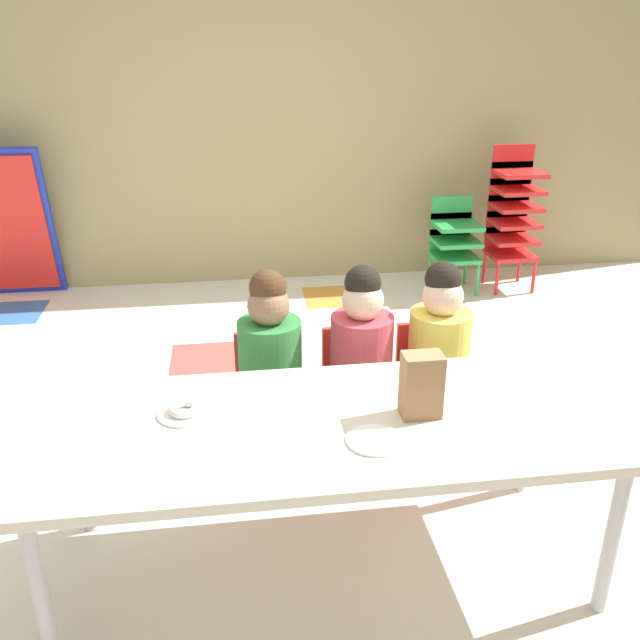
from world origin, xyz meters
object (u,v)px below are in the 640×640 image
Objects in this scene: seated_child_far_right at (438,345)px; paper_bag_brown at (421,385)px; craft_table at (327,433)px; kid_chair_red_stack at (513,211)px; seated_child_near_camera at (270,356)px; paper_plate_center_table at (375,440)px; donut_powdered_on_plate at (184,408)px; paper_plate_near_edge at (185,413)px; seated_child_middle_seat at (361,350)px; kid_chair_green_stack at (454,238)px.

seated_child_far_right is 0.69m from paper_bag_brown.
craft_table is 1.83× the size of kid_chair_red_stack.
kid_chair_red_stack reaches higher than seated_child_near_camera.
paper_plate_center_table is at bearing -48.32° from craft_table.
craft_table is 17.86× the size of donut_powdered_on_plate.
paper_plate_near_edge is (-0.77, 0.11, -0.11)m from paper_bag_brown.
paper_bag_brown reaches higher than donut_powdered_on_plate.
seated_child_far_right is (0.33, 0.00, 0.00)m from seated_child_middle_seat.
seated_child_far_right reaches higher than kid_chair_green_stack.
donut_powdered_on_plate reaches higher than craft_table.
craft_table is at bearing 131.68° from paper_plate_center_table.
paper_bag_brown reaches higher than paper_plate_near_edge.
paper_plate_center_table is at bearing -98.22° from seated_child_middle_seat.
paper_bag_brown is at bearing -83.29° from seated_child_middle_seat.
paper_plate_center_table is (-1.65, -2.84, 0.03)m from kid_chair_red_stack.
donut_powdered_on_plate is at bearing 0.00° from paper_plate_near_edge.
seated_child_near_camera is at bearing 57.99° from donut_powdered_on_plate.
seated_child_far_right reaches higher than paper_bag_brown.
paper_bag_brown is (-1.46, -2.71, 0.14)m from kid_chair_red_stack.
kid_chair_red_stack reaches higher than kid_chair_green_stack.
seated_child_middle_seat and seated_child_far_right have the same top height.
kid_chair_green_stack is 0.47m from kid_chair_red_stack.
seated_child_middle_seat is (0.24, 0.61, -0.01)m from craft_table.
seated_child_near_camera is 0.79m from paper_bag_brown.
seated_child_far_right is at bearing 67.23° from paper_bag_brown.
kid_chair_green_stack is 3.10m from paper_plate_center_table.
kid_chair_green_stack is at bearing 69.06° from paper_bag_brown.
seated_child_middle_seat is 0.87m from donut_powdered_on_plate.
kid_chair_green_stack is (1.11, 2.09, -0.16)m from seated_child_middle_seat.
craft_table is 8.66× the size of paper_bag_brown.
seated_child_far_right is 1.16m from donut_powdered_on_plate.
seated_child_middle_seat is at bearing 36.11° from donut_powdered_on_plate.
kid_chair_green_stack is (1.49, 2.09, -0.16)m from seated_child_near_camera.
donut_powdered_on_plate is (-0.70, -0.51, 0.08)m from seated_child_middle_seat.
donut_powdered_on_plate is (-1.81, -2.60, 0.23)m from kid_chair_green_stack.
kid_chair_red_stack is (1.20, 2.09, 0.02)m from seated_child_far_right.
kid_chair_green_stack reaches higher than donut_powdered_on_plate.
kid_chair_green_stack is 3.78× the size of paper_plate_near_edge.
paper_bag_brown is 0.79m from donut_powdered_on_plate.
seated_child_near_camera reaches higher than craft_table.
kid_chair_green_stack reaches higher than craft_table.
kid_chair_red_stack reaches higher than paper_bag_brown.
paper_plate_center_table is (0.59, -0.25, 0.00)m from paper_plate_near_edge.
seated_child_far_right reaches higher than paper_plate_center_table.
paper_bag_brown is (0.45, -0.62, 0.16)m from seated_child_near_camera.
paper_plate_near_edge is at bearing 157.32° from paper_plate_center_table.
kid_chair_red_stack is at bearing 61.58° from paper_bag_brown.
seated_child_far_right is (0.71, 0.00, 0.00)m from seated_child_near_camera.
seated_child_near_camera is at bearing 180.00° from seated_child_middle_seat.
seated_child_near_camera reaches higher than kid_chair_green_stack.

